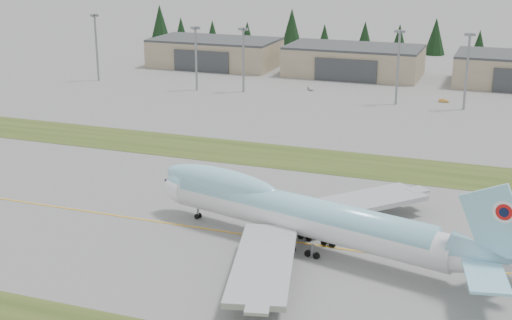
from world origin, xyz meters
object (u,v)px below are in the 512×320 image
at_px(hangar_left, 215,53).
at_px(service_vehicle_b, 444,102).
at_px(hangar_center, 354,61).
at_px(boeing_747_freighter, 301,214).
at_px(service_vehicle_a, 310,90).

relative_size(hangar_left, service_vehicle_b, 15.30).
xyz_separation_m(hangar_left, hangar_center, (55.00, 0.00, 0.00)).
bearing_deg(boeing_747_freighter, hangar_center, 113.58).
bearing_deg(service_vehicle_b, hangar_center, 45.03).
distance_m(boeing_747_freighter, hangar_center, 153.27).
relative_size(boeing_747_freighter, hangar_center, 1.37).
height_order(service_vehicle_a, service_vehicle_b, service_vehicle_a).
bearing_deg(hangar_left, service_vehicle_a, -32.94).
bearing_deg(boeing_747_freighter, service_vehicle_a, 119.31).
distance_m(hangar_left, hangar_center, 55.00).
xyz_separation_m(boeing_747_freighter, service_vehicle_b, (10.80, 117.15, -5.69)).
bearing_deg(hangar_center, boeing_747_freighter, -80.59).
distance_m(hangar_left, service_vehicle_b, 97.18).
relative_size(hangar_center, service_vehicle_a, 14.01).
xyz_separation_m(service_vehicle_a, service_vehicle_b, (43.38, -3.31, 0.00)).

